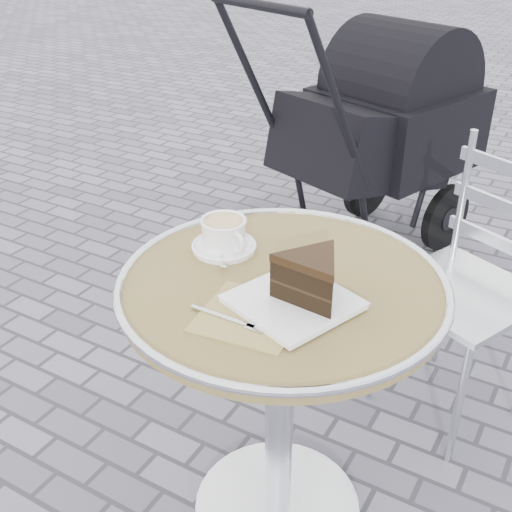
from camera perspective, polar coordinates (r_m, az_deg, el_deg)
The scene contains 6 objects.
ground at distance 1.87m, azimuth 1.88°, elevation -21.65°, with size 80.00×80.00×0.00m, color slate.
cafe_table at distance 1.47m, azimuth 2.24°, elevation -7.72°, with size 0.72×0.72×0.74m.
cappuccino_set at distance 1.49m, azimuth -2.85°, elevation 1.75°, with size 0.15×0.17×0.08m.
cake_plate_set at distance 1.28m, azimuth 4.45°, elevation -2.44°, with size 0.34×0.32×0.12m.
bistro_chair at distance 2.00m, azimuth 19.79°, elevation -0.05°, with size 0.51×0.51×0.86m.
baby_stroller at distance 2.86m, azimuth 10.60°, elevation 9.96°, with size 0.83×1.21×1.16m.
Camera 1 is at (0.54, -1.04, 1.46)m, focal length 45.00 mm.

